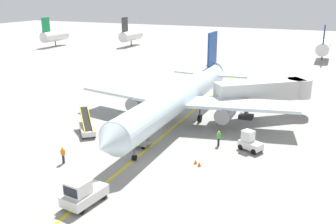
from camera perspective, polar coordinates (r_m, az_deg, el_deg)
name	(u,v)px	position (r m, az deg, el deg)	size (l,w,h in m)	color
ground_plane	(139,164)	(36.91, -4.37, -7.75)	(300.00, 300.00, 0.00)	gray
taxi_line_yellow	(153,144)	(41.37, -2.26, -4.83)	(0.30, 80.00, 0.01)	yellow
airliner	(180,97)	(46.81, 1.75, 2.27)	(28.61, 35.24, 10.10)	silver
jet_bridge	(270,90)	(51.19, 15.01, 3.14)	(11.49, 10.00, 4.85)	beige
pushback_tug	(83,193)	(30.53, -12.70, -11.78)	(2.36, 3.82, 2.20)	silver
baggage_tug_near_wing	(250,142)	(40.33, 12.16, -4.42)	(2.72, 2.18, 2.10)	silver
belt_loader_forward_hold	(87,127)	(45.02, -12.06, -2.28)	(4.27, 4.56, 2.59)	silver
baggage_cart_loaded	(136,142)	(40.73, -4.89, -4.55)	(3.83, 1.92, 0.94)	#A5A5A8
ground_crew_marshaller	(63,154)	(37.90, -15.48, -6.16)	(0.36, 0.24, 1.70)	#26262D
ground_crew_wing_walker	(219,138)	(40.94, 7.61, -3.86)	(0.36, 0.24, 1.70)	#26262D
safety_cone_nose_left	(195,162)	(36.79, 4.15, -7.45)	(0.36, 0.36, 0.44)	orange
safety_cone_nose_right	(199,164)	(36.31, 4.73, -7.82)	(0.36, 0.36, 0.44)	orange
distant_aircraft_far_left	(55,36)	(122.38, -16.67, 10.92)	(3.00, 10.10, 8.80)	silver
distant_aircraft_mid_left	(131,35)	(118.91, -5.61, 11.38)	(3.00, 10.10, 8.80)	silver
distant_aircraft_mid_right	(323,47)	(99.69, 22.27, 9.01)	(3.00, 10.10, 8.80)	silver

